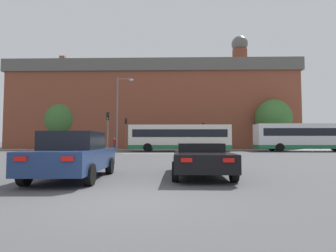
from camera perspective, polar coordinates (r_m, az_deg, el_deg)
ground_plane at (r=5.91m, az=-10.28°, el=-15.84°), size 400.00×400.00×0.00m
stop_line_strip at (r=25.84m, az=-1.24°, el=-6.06°), size 8.09×0.30×0.01m
far_pavement at (r=37.65m, az=-0.44°, el=-5.16°), size 68.99×2.50×0.01m
brick_civic_building at (r=48.29m, az=-2.93°, el=3.90°), size 47.62×15.18×20.64m
car_saloon_left at (r=9.48m, az=-19.82°, el=-6.02°), size 2.18×4.41×1.60m
car_roadster_right at (r=9.80m, az=7.12°, el=-7.04°), size 2.10×4.58×1.19m
bus_crossing_lead at (r=31.47m, az=2.52°, el=-2.47°), size 11.99×2.72×3.15m
bus_crossing_trailing at (r=35.68m, az=28.15°, el=-2.05°), size 12.44×2.68×3.30m
traffic_light_far_right at (r=37.59m, az=7.63°, el=-1.19°), size 0.26×0.31×3.82m
traffic_light_far_left at (r=37.38m, az=-9.17°, el=-0.58°), size 0.26×0.31×4.45m
traffic_light_near_left at (r=27.55m, az=-13.00°, el=0.09°), size 0.26×0.31×4.22m
street_lamp_junction at (r=29.72m, az=-10.48°, el=3.97°), size 1.88×0.36×8.34m
pedestrian_waiting at (r=38.06m, az=-11.55°, el=-3.59°), size 0.41×0.24×1.69m
pedestrian_walking_east at (r=37.74m, az=9.69°, el=-3.53°), size 0.45×0.33×1.77m
tree_by_building at (r=42.10m, az=21.95°, el=1.65°), size 5.27×5.27×7.46m
tree_kerbside at (r=46.21m, az=-21.79°, el=1.17°), size 5.92×5.92×7.74m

